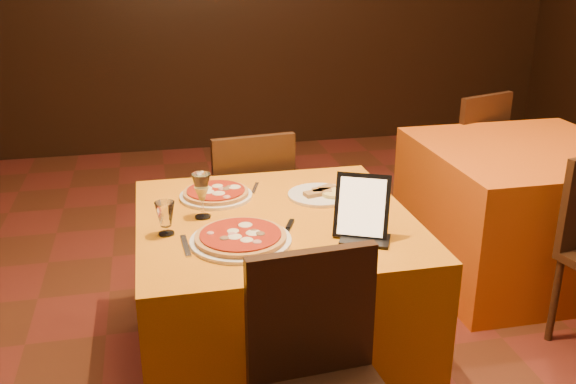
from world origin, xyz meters
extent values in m
cube|color=#5E2D19|center=(0.00, 0.00, -0.01)|extent=(6.00, 7.00, 0.01)
cube|color=orange|center=(-0.37, -0.02, 0.38)|extent=(1.10, 1.10, 0.75)
cube|color=#CB530D|center=(1.18, 0.63, 0.38)|extent=(1.10, 1.10, 0.75)
cylinder|color=white|center=(-0.54, -0.23, 0.76)|extent=(0.38, 0.38, 0.01)
cylinder|color=#AD4C23|center=(-0.54, -0.23, 0.77)|extent=(0.34, 0.34, 0.02)
cylinder|color=white|center=(-0.58, 0.24, 0.76)|extent=(0.32, 0.32, 0.01)
cylinder|color=#AD4C23|center=(-0.58, 0.24, 0.77)|extent=(0.28, 0.28, 0.02)
cylinder|color=white|center=(-0.14, 0.16, 0.76)|extent=(0.28, 0.28, 0.01)
cylinder|color=olive|center=(-0.14, 0.16, 0.77)|extent=(0.17, 0.17, 0.02)
cube|color=black|center=(-0.09, -0.27, 0.87)|extent=(0.23, 0.18, 0.24)
cube|color=#A4A3A9|center=(-0.37, -0.21, 0.75)|extent=(0.12, 0.23, 0.01)
cube|color=silver|center=(-0.74, -0.22, 0.75)|extent=(0.03, 0.18, 0.01)
cube|color=silver|center=(-0.39, 0.31, 0.75)|extent=(0.06, 0.14, 0.01)
camera|label=1|loc=(-0.83, -2.36, 1.76)|focal=40.00mm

